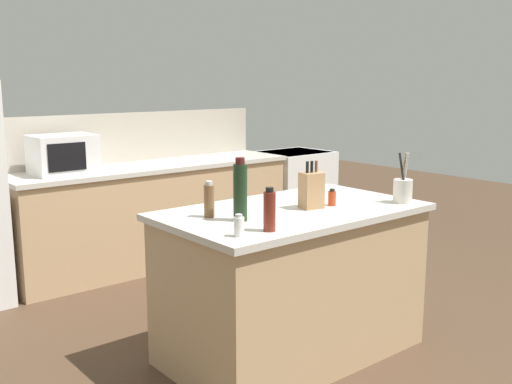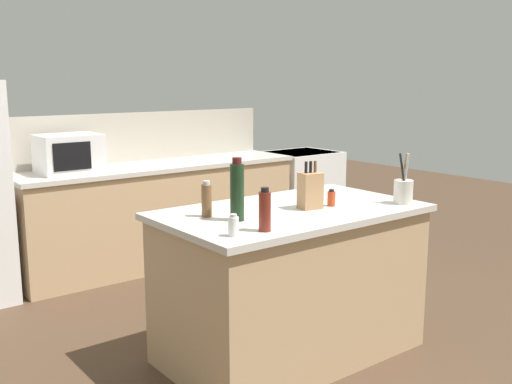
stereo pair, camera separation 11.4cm
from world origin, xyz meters
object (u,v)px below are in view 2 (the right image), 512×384
Objects in this scene: knife_block at (310,190)px; wine_bottle at (237,191)px; utensil_crock at (403,191)px; pepper_grinder at (207,200)px; salt_shaker at (233,226)px; microwave at (69,154)px; spice_jar_paprika at (331,198)px; range_oven at (301,192)px; vinegar_bottle at (265,211)px.

knife_block is 0.82× the size of wine_bottle.
pepper_grinder is (-1.18, 0.45, 0.02)m from utensil_crock.
microwave is at bearing 87.47° from salt_shaker.
pepper_grinder is (-0.61, 0.20, -0.02)m from knife_block.
spice_jar_paprika is at bearing -16.54° from pepper_grinder.
knife_block reaches higher than range_oven.
wine_bottle is (0.03, 0.28, 0.06)m from vinegar_bottle.
knife_block is 2.56× the size of salt_shaker.
utensil_crock is at bearing -28.90° from spice_jar_paprika.
pepper_grinder reaches higher than spice_jar_paprika.
microwave reaches higher than pepper_grinder.
range_oven is at bearing 60.74° from utensil_crock.
microwave reaches higher than utensil_crock.
vinegar_bottle is 0.65× the size of wine_bottle.
microwave is 2.25m from wine_bottle.
pepper_grinder is 0.80m from spice_jar_paprika.
salt_shaker is at bearing -92.53° from microwave.
range_oven is 3.74m from salt_shaker.
salt_shaker is 1.08× the size of spice_jar_paprika.
range_oven is 3.17× the size of knife_block.
microwave reaches higher than salt_shaker.
range_oven is at bearing 41.86° from wine_bottle.
pepper_grinder is at bearing 163.46° from spice_jar_paprika.
pepper_grinder is at bearing 73.59° from salt_shaker.
vinegar_bottle is (0.19, -0.02, 0.06)m from salt_shaker.
vinegar_bottle is at bearing -161.99° from spice_jar_paprika.
wine_bottle reaches higher than knife_block.
wine_bottle reaches higher than spice_jar_paprika.
microwave reaches higher than spice_jar_paprika.
knife_block is 1.26× the size of vinegar_bottle.
utensil_crock is 1.13m from wine_bottle.
knife_block is 0.65m from pepper_grinder.
salt_shaker is 0.49× the size of vinegar_bottle.
microwave is at bearing 115.45° from utensil_crock.
microwave is 1.57× the size of utensil_crock.
range_oven is 2.94m from utensil_crock.
microwave reaches higher than vinegar_bottle.
spice_jar_paprika is at bearing 151.10° from utensil_crock.
utensil_crock is at bearing -119.26° from range_oven.
wine_bottle is at bearing -138.14° from range_oven.
utensil_crock is at bearing -14.03° from wine_bottle.
knife_block reaches higher than spice_jar_paprika.
utensil_crock is (-1.41, -2.52, 0.56)m from range_oven.
pepper_grinder is (-0.06, 0.46, -0.01)m from vinegar_bottle.
wine_bottle is (0.08, -0.18, 0.07)m from pepper_grinder.
knife_block is 0.62m from utensil_crock.
pepper_grinder reaches higher than salt_shaker.
salt_shaker is 0.93m from spice_jar_paprika.
wine_bottle is (-1.09, 0.27, 0.08)m from utensil_crock.
salt_shaker is 0.20m from vinegar_bottle.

